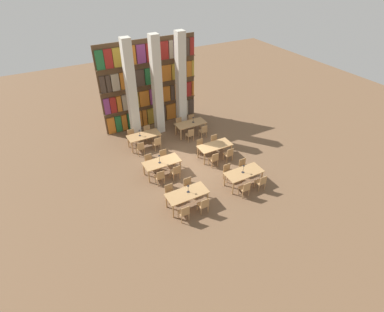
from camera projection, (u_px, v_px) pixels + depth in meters
name	position (u px, v px, depth m)	size (l,w,h in m)	color
ground_plane	(190.00, 164.00, 16.50)	(40.00, 40.00, 0.00)	brown
bookshelf_bank	(150.00, 86.00, 18.75)	(6.28, 0.35, 5.50)	brown
pillar_left	(131.00, 92.00, 17.07)	(0.52, 0.52, 6.00)	beige
pillar_center	(157.00, 87.00, 17.69)	(0.52, 0.52, 6.00)	beige
pillar_right	(181.00, 82.00, 18.30)	(0.52, 0.52, 6.00)	beige
reading_table_0	(187.00, 195.00, 13.46)	(1.91, 0.87, 0.78)	tan
chair_0	(184.00, 212.00, 12.87)	(0.42, 0.40, 0.87)	tan
chair_1	(170.00, 192.00, 13.91)	(0.42, 0.40, 0.87)	tan
chair_2	(204.00, 205.00, 13.25)	(0.42, 0.40, 0.87)	tan
chair_3	(188.00, 186.00, 14.28)	(0.42, 0.40, 0.87)	tan
desk_lamp_0	(188.00, 187.00, 13.31)	(0.14, 0.14, 0.42)	#232328
reading_table_1	(244.00, 173.00, 14.70)	(1.91, 0.87, 0.78)	tan
chair_4	(245.00, 188.00, 14.13)	(0.42, 0.40, 0.87)	tan
chair_5	(228.00, 172.00, 15.17)	(0.42, 0.40, 0.87)	tan
chair_6	(261.00, 182.00, 14.51)	(0.42, 0.40, 0.87)	tan
chair_7	(243.00, 166.00, 15.55)	(0.42, 0.40, 0.87)	tan
desk_lamp_1	(243.00, 167.00, 14.44)	(0.14, 0.14, 0.47)	#232328
reading_table_2	(162.00, 163.00, 15.40)	(1.91, 0.87, 0.78)	tan
chair_8	(160.00, 177.00, 14.84)	(0.42, 0.40, 0.87)	tan
chair_9	(149.00, 162.00, 15.88)	(0.42, 0.40, 0.87)	tan
chair_10	(176.00, 172.00, 15.18)	(0.42, 0.40, 0.87)	tan
chair_11	(164.00, 157.00, 16.22)	(0.42, 0.40, 0.87)	tan
desk_lamp_2	(159.00, 157.00, 15.08)	(0.14, 0.14, 0.50)	#232328
reading_table_3	(215.00, 147.00, 16.66)	(1.91, 0.87, 0.78)	tan
chair_12	(214.00, 159.00, 16.08)	(0.42, 0.40, 0.87)	tan
chair_13	(201.00, 146.00, 17.11)	(0.42, 0.40, 0.87)	tan
chair_14	(229.00, 154.00, 16.45)	(0.42, 0.40, 0.87)	tan
chair_15	(215.00, 142.00, 17.48)	(0.42, 0.40, 0.87)	tan
reading_table_4	(144.00, 136.00, 17.54)	(1.91, 0.87, 0.78)	tan
chair_16	(140.00, 148.00, 16.95)	(0.42, 0.40, 0.87)	tan
chair_17	(132.00, 136.00, 17.99)	(0.42, 0.40, 0.87)	tan
chair_18	(157.00, 143.00, 17.35)	(0.42, 0.40, 0.87)	tan
chair_19	(148.00, 132.00, 18.39)	(0.42, 0.40, 0.87)	tan
desk_lamp_3	(139.00, 132.00, 17.28)	(0.14, 0.14, 0.41)	#232328
reading_table_5	(191.00, 124.00, 18.70)	(1.91, 0.87, 0.78)	tan
chair_20	(190.00, 134.00, 18.15)	(0.42, 0.40, 0.87)	tan
chair_21	(180.00, 124.00, 19.18)	(0.42, 0.40, 0.87)	tan
chair_22	(203.00, 131.00, 18.51)	(0.42, 0.40, 0.87)	tan
chair_23	(192.00, 121.00, 19.54)	(0.42, 0.40, 0.87)	tan
desk_lamp_4	(193.00, 119.00, 18.60)	(0.14, 0.14, 0.39)	#232328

